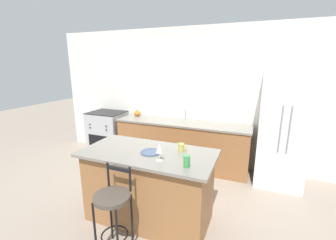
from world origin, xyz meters
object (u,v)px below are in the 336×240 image
at_px(oven_range, 108,133).
at_px(bar_stool_near, 113,206).
at_px(dinner_plate, 151,152).
at_px(tumbler_cup, 187,161).
at_px(coffee_mug, 182,148).
at_px(refrigerator, 282,129).
at_px(wine_glass, 159,148).
at_px(pumpkin_decoration, 137,113).

xyz_separation_m(oven_range, bar_stool_near, (1.79, -2.32, 0.08)).
distance_m(dinner_plate, tumbler_cup, 0.56).
distance_m(bar_stool_near, coffee_mug, 1.03).
bearing_deg(refrigerator, dinner_plate, -133.24).
bearing_deg(dinner_plate, refrigerator, 46.76).
bearing_deg(oven_range, tumbler_cup, -37.88).
bearing_deg(wine_glass, oven_range, 138.57).
relative_size(bar_stool_near, tumbler_cup, 7.59).
xyz_separation_m(refrigerator, tumbler_cup, (-1.06, -1.88, 0.05)).
height_order(bar_stool_near, dinner_plate, bar_stool_near).
relative_size(oven_range, wine_glass, 4.66).
bearing_deg(oven_range, bar_stool_near, -52.38).
height_order(wine_glass, coffee_mug, wine_glass).
relative_size(bar_stool_near, coffee_mug, 8.81).
bearing_deg(pumpkin_decoration, coffee_mug, -46.60).
xyz_separation_m(bar_stool_near, dinner_plate, (0.15, 0.61, 0.39)).
bearing_deg(bar_stool_near, oven_range, 127.62).
height_order(wine_glass, pumpkin_decoration, wine_glass).
height_order(oven_range, coffee_mug, coffee_mug).
relative_size(oven_range, pumpkin_decoration, 6.63).
distance_m(wine_glass, pumpkin_decoration, 2.48).
distance_m(oven_range, coffee_mug, 2.78).
bearing_deg(refrigerator, wine_glass, -126.89).
height_order(dinner_plate, wine_glass, wine_glass).
distance_m(oven_range, bar_stool_near, 2.93).
distance_m(tumbler_cup, pumpkin_decoration, 2.71).
bearing_deg(pumpkin_decoration, refrigerator, -3.45).
height_order(refrigerator, pumpkin_decoration, refrigerator).
relative_size(refrigerator, bar_stool_near, 1.97).
bearing_deg(wine_glass, bar_stool_near, -127.18).
distance_m(refrigerator, coffee_mug, 1.94).
bearing_deg(oven_range, refrigerator, -0.48).
height_order(refrigerator, dinner_plate, refrigerator).
bearing_deg(dinner_plate, wine_glass, -41.41).
xyz_separation_m(coffee_mug, tumbler_cup, (0.19, -0.39, 0.01)).
relative_size(oven_range, bar_stool_near, 0.99).
relative_size(dinner_plate, pumpkin_decoration, 1.72).
xyz_separation_m(oven_range, wine_glass, (2.13, -1.88, 0.61)).
xyz_separation_m(wine_glass, tumbler_cup, (0.33, -0.04, -0.08)).
distance_m(oven_range, wine_glass, 2.90).
bearing_deg(bar_stool_near, wine_glass, 52.82).
xyz_separation_m(refrigerator, dinner_plate, (-1.58, -1.68, -0.00)).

